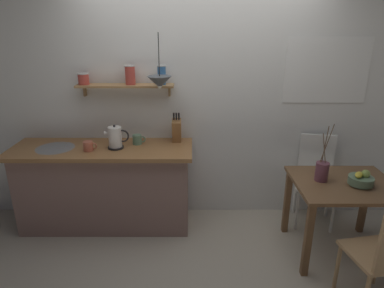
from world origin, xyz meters
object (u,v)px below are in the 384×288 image
dining_chair_far (317,176)px  coffee_mug_by_sink (90,146)px  electric_kettle (117,138)px  pendant_lamp (161,82)px  twig_vase (324,171)px  knife_block (178,130)px  coffee_mug_spare (139,139)px  fruit_bowl (363,180)px  dining_table (345,195)px

dining_chair_far → coffee_mug_by_sink: coffee_mug_by_sink is taller
electric_kettle → pendant_lamp: size_ratio=0.49×
twig_vase → knife_block: size_ratio=1.66×
coffee_mug_spare → pendant_lamp: 0.68m
twig_vase → coffee_mug_spare: size_ratio=3.95×
coffee_mug_spare → coffee_mug_by_sink: bearing=-156.8°
fruit_bowl → electric_kettle: electric_kettle is taller
fruit_bowl → electric_kettle: 2.31m
fruit_bowl → electric_kettle: bearing=167.7°
dining_table → pendant_lamp: (-1.68, 0.42, 0.95)m
knife_block → coffee_mug_spare: size_ratio=2.38×
dining_chair_far → fruit_bowl: (0.15, -0.63, 0.26)m
dining_table → twig_vase: bearing=167.3°
fruit_bowl → dining_table: bearing=153.9°
twig_vase → knife_block: 1.47m
electric_kettle → knife_block: 0.63m
dining_chair_far → pendant_lamp: 1.94m
dining_table → coffee_mug_spare: 2.04m
twig_vase → dining_chair_far: bearing=73.1°
dining_table → pendant_lamp: bearing=165.9°
dining_table → knife_block: 1.71m
dining_chair_far → electric_kettle: size_ratio=3.94×
dining_table → dining_chair_far: 0.59m
dining_table → twig_vase: (-0.20, 0.05, 0.21)m
coffee_mug_by_sink → electric_kettle: bearing=15.5°
fruit_bowl → coffee_mug_by_sink: bearing=170.5°
coffee_mug_spare → electric_kettle: bearing=-148.0°
fruit_bowl → pendant_lamp: bearing=165.2°
fruit_bowl → knife_block: 1.80m
dining_chair_far → twig_vase: (-0.16, -0.53, 0.30)m
twig_vase → pendant_lamp: (-1.47, 0.37, 0.74)m
fruit_bowl → coffee_mug_by_sink: size_ratio=1.58×
dining_table → coffee_mug_by_sink: bearing=171.3°
fruit_bowl → twig_vase: (-0.31, 0.10, 0.04)m
dining_table → fruit_bowl: bearing=-26.1°
fruit_bowl → coffee_mug_spare: 2.14m
knife_block → dining_chair_far: bearing=-2.2°
twig_vase → coffee_mug_spare: twig_vase is taller
fruit_bowl → pendant_lamp: size_ratio=0.43×
dining_table → fruit_bowl: 0.21m
dining_chair_far → twig_vase: twig_vase is taller
fruit_bowl → pendant_lamp: pendant_lamp is taller
dining_chair_far → knife_block: knife_block is taller
twig_vase → pendant_lamp: size_ratio=1.07×
dining_chair_far → twig_vase: size_ratio=1.81×
dining_chair_far → dining_table: bearing=-85.8°
dining_chair_far → electric_kettle: (-2.09, -0.14, 0.48)m
twig_vase → knife_block: (-1.33, 0.59, 0.20)m
dining_table → twig_vase: size_ratio=1.68×
electric_kettle → dining_table: bearing=-11.5°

